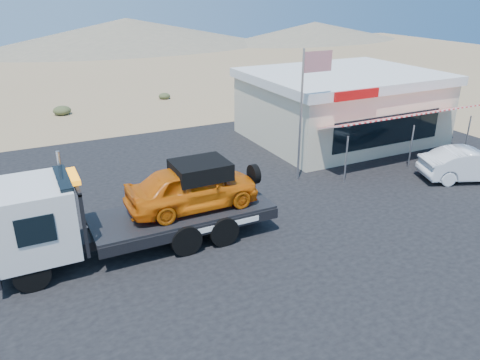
{
  "coord_description": "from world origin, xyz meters",
  "views": [
    {
      "loc": [
        -6.82,
        -12.56,
        8.47
      ],
      "look_at": [
        0.63,
        2.43,
        1.5
      ],
      "focal_mm": 35.0,
      "sensor_mm": 36.0,
      "label": 1
    }
  ],
  "objects_px": {
    "tow_truck": "(133,205)",
    "white_sedan": "(471,164)",
    "flagpole": "(306,100)",
    "jerky_store": "(341,105)"
  },
  "relations": [
    {
      "from": "tow_truck",
      "to": "white_sedan",
      "type": "bearing_deg",
      "value": -3.16
    },
    {
      "from": "white_sedan",
      "to": "tow_truck",
      "type": "bearing_deg",
      "value": 108.16
    },
    {
      "from": "tow_truck",
      "to": "white_sedan",
      "type": "xyz_separation_m",
      "value": [
        15.6,
        -0.86,
        -0.88
      ]
    },
    {
      "from": "tow_truck",
      "to": "white_sedan",
      "type": "relative_size",
      "value": 2.01
    },
    {
      "from": "tow_truck",
      "to": "flagpole",
      "type": "bearing_deg",
      "value": 17.64
    },
    {
      "from": "white_sedan",
      "to": "jerky_store",
      "type": "xyz_separation_m",
      "value": [
        -1.39,
        8.08,
        1.22
      ]
    },
    {
      "from": "white_sedan",
      "to": "flagpole",
      "type": "bearing_deg",
      "value": 83.89
    },
    {
      "from": "tow_truck",
      "to": "white_sedan",
      "type": "distance_m",
      "value": 15.64
    },
    {
      "from": "tow_truck",
      "to": "jerky_store",
      "type": "distance_m",
      "value": 15.94
    },
    {
      "from": "jerky_store",
      "to": "flagpole",
      "type": "xyz_separation_m",
      "value": [
        -5.57,
        -4.47,
        1.77
      ]
    }
  ]
}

